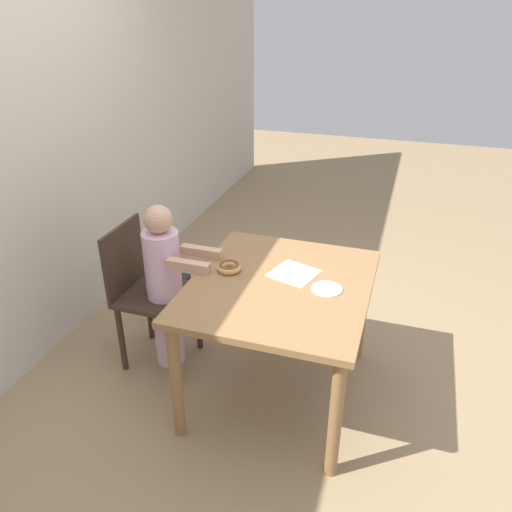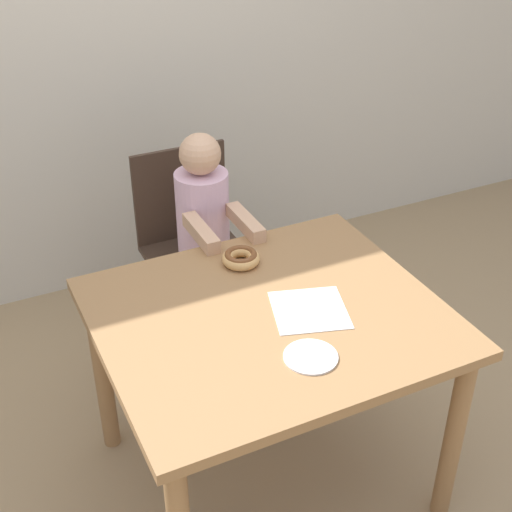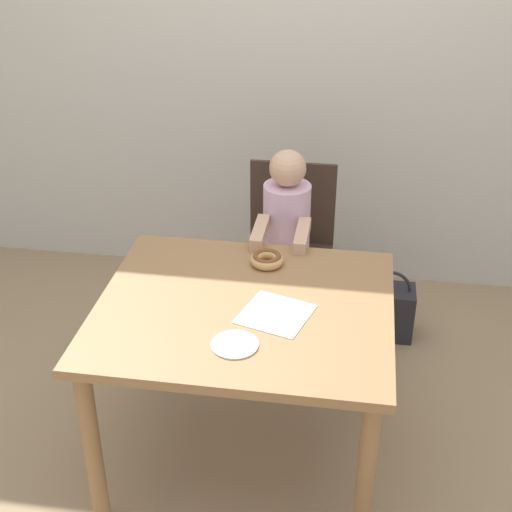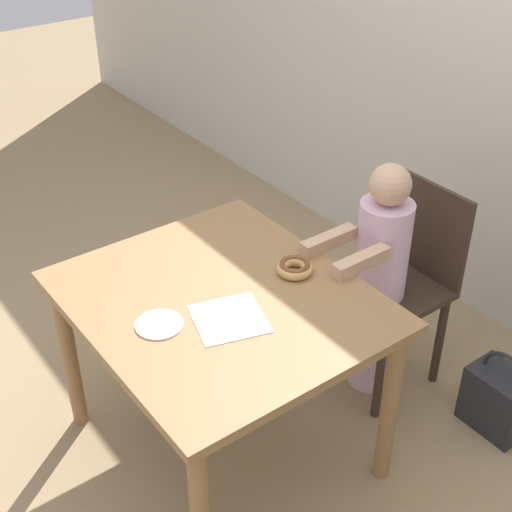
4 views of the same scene
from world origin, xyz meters
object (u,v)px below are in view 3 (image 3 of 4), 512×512
handbag (388,310)px  donut (267,259)px  child_figure (286,256)px  chair (288,256)px

handbag → donut: bearing=-128.9°
child_figure → handbag: 0.66m
chair → handbag: bearing=12.7°
donut → handbag: size_ratio=0.35×
chair → handbag: size_ratio=2.42×
child_figure → handbag: (0.48, 0.23, -0.39)m
donut → chair: bearing=87.0°
child_figure → handbag: bearing=25.3°
chair → donut: 0.59m
donut → handbag: 1.00m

